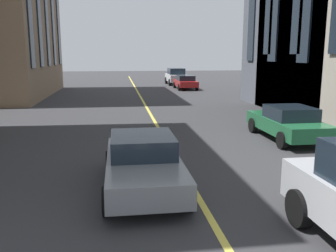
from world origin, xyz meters
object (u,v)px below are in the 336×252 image
(car_green_parked_b, at_px, (288,122))
(car_grey_trailing, at_px, (143,162))
(car_red_oncoming, at_px, (185,82))
(car_white_mid, at_px, (176,76))

(car_green_parked_b, bearing_deg, car_grey_trailing, 127.32)
(car_red_oncoming, bearing_deg, car_green_parked_b, 180.00)
(car_grey_trailing, bearing_deg, car_green_parked_b, -52.68)
(car_grey_trailing, bearing_deg, car_red_oncoming, -12.86)
(car_grey_trailing, height_order, car_green_parked_b, same)
(car_grey_trailing, xyz_separation_m, car_green_parked_b, (4.70, -6.16, 0.00))
(car_red_oncoming, height_order, car_green_parked_b, same)
(car_white_mid, height_order, car_red_oncoming, car_white_mid)
(car_red_oncoming, distance_m, car_green_parked_b, 22.28)
(car_white_mid, relative_size, car_green_parked_b, 1.07)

